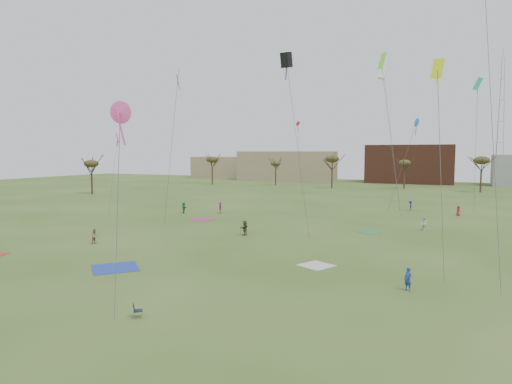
% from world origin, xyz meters
% --- Properties ---
extents(ground, '(260.00, 260.00, 0.00)m').
position_xyz_m(ground, '(0.00, 0.00, 0.00)').
color(ground, '#33561B').
rests_on(ground, ground).
extents(flyer_near_right, '(0.71, 0.66, 1.63)m').
position_xyz_m(flyer_near_right, '(16.01, 2.21, 0.82)').
color(flyer_near_right, '#223E9D').
rests_on(flyer_near_right, ground).
extents(spectator_fore_b, '(0.67, 0.82, 1.58)m').
position_xyz_m(spectator_fore_b, '(-15.64, 5.43, 0.79)').
color(spectator_fore_b, '#9B8163').
rests_on(spectator_fore_b, ground).
extents(spectator_fore_c, '(0.64, 1.63, 1.72)m').
position_xyz_m(spectator_fore_c, '(-3.36, 16.26, 0.86)').
color(spectator_fore_c, '#4C4236').
rests_on(spectator_fore_c, ground).
extents(spectator_mid_d, '(0.70, 1.10, 1.75)m').
position_xyz_m(spectator_mid_d, '(-15.10, 31.58, 0.87)').
color(spectator_mid_d, '#AB4781').
rests_on(spectator_mid_d, ground).
extents(spectator_mid_e, '(1.02, 1.01, 1.67)m').
position_xyz_m(spectator_mid_e, '(15.29, 28.31, 0.83)').
color(spectator_mid_e, white).
rests_on(spectator_mid_e, ground).
extents(flyer_far_a, '(1.63, 1.39, 1.77)m').
position_xyz_m(flyer_far_a, '(-20.43, 29.32, 0.88)').
color(flyer_far_a, '#2B8346').
rests_on(flyer_far_a, ground).
extents(flyer_far_b, '(0.84, 0.88, 1.51)m').
position_xyz_m(flyer_far_b, '(19.15, 44.14, 0.76)').
color(flyer_far_b, '#A71C30').
rests_on(flyer_far_b, ground).
extents(flyer_far_c, '(0.77, 1.16, 1.67)m').
position_xyz_m(flyer_far_c, '(11.94, 47.25, 0.84)').
color(flyer_far_c, navy).
rests_on(flyer_far_c, ground).
extents(blanket_blue, '(5.09, 5.09, 0.03)m').
position_xyz_m(blanket_blue, '(-6.72, -1.46, 0.00)').
color(blanket_blue, '#2640A7').
rests_on(blanket_blue, ground).
extents(blanket_cream, '(3.29, 3.29, 0.03)m').
position_xyz_m(blanket_cream, '(8.25, 6.22, 0.00)').
color(blanket_cream, silver).
rests_on(blanket_cream, ground).
extents(blanket_plum, '(3.32, 3.32, 0.03)m').
position_xyz_m(blanket_plum, '(-14.22, 24.64, 0.00)').
color(blanket_plum, '#AB346B').
rests_on(blanket_plum, ground).
extents(blanket_olive, '(3.60, 3.60, 0.03)m').
position_xyz_m(blanket_olive, '(9.49, 24.28, 0.00)').
color(blanket_olive, '#318745').
rests_on(blanket_olive, ground).
extents(camp_chair_center, '(0.74, 0.73, 0.87)m').
position_xyz_m(camp_chair_center, '(2.30, -9.62, 0.26)').
color(camp_chair_center, '#142038').
rests_on(camp_chair_center, ground).
extents(kites_aloft, '(49.83, 64.49, 23.22)m').
position_xyz_m(kites_aloft, '(4.51, 24.83, 18.51)').
color(kites_aloft, red).
rests_on(kites_aloft, ground).
extents(tree_line, '(117.44, 49.32, 8.91)m').
position_xyz_m(tree_line, '(-2.85, 79.12, 7.09)').
color(tree_line, '#3A2B1E').
rests_on(tree_line, ground).
extents(building_tan, '(32.00, 14.00, 10.00)m').
position_xyz_m(building_tan, '(-35.00, 115.00, 5.00)').
color(building_tan, '#937F60').
rests_on(building_tan, ground).
extents(building_brick, '(26.00, 16.00, 12.00)m').
position_xyz_m(building_brick, '(5.00, 120.00, 6.00)').
color(building_brick, brown).
rests_on(building_brick, ground).
extents(building_tan_west, '(20.00, 12.00, 8.00)m').
position_xyz_m(building_tan_west, '(-65.00, 122.00, 4.00)').
color(building_tan_west, '#937F60').
rests_on(building_tan_west, ground).
extents(radio_tower, '(1.51, 1.72, 41.00)m').
position_xyz_m(radio_tower, '(30.00, 125.00, 19.21)').
color(radio_tower, '#9EA3A8').
rests_on(radio_tower, ground).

